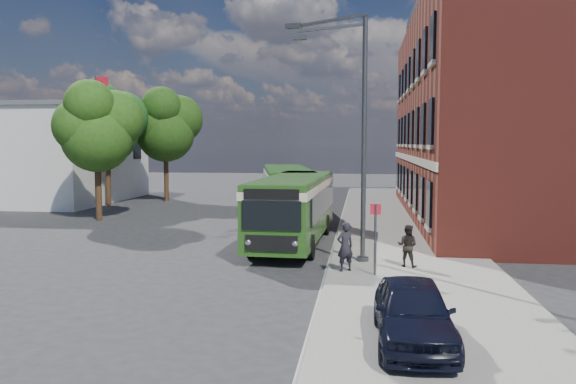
# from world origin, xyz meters

# --- Properties ---
(ground) EXTENTS (120.00, 120.00, 0.00)m
(ground) POSITION_xyz_m (0.00, 0.00, 0.00)
(ground) COLOR #29292C
(ground) RESTS_ON ground
(pavement) EXTENTS (6.00, 48.00, 0.15)m
(pavement) POSITION_xyz_m (7.00, 8.00, 0.07)
(pavement) COLOR gray
(pavement) RESTS_ON ground
(kerb_line) EXTENTS (0.12, 48.00, 0.01)m
(kerb_line) POSITION_xyz_m (3.95, 8.00, 0.01)
(kerb_line) COLOR beige
(kerb_line) RESTS_ON ground
(brick_office) EXTENTS (12.10, 26.00, 14.20)m
(brick_office) POSITION_xyz_m (14.00, 12.00, 6.97)
(brick_office) COLOR maroon
(brick_office) RESTS_ON ground
(white_building) EXTENTS (9.40, 13.40, 7.30)m
(white_building) POSITION_xyz_m (-18.00, 18.00, 3.66)
(white_building) COLOR silver
(white_building) RESTS_ON ground
(flagpole) EXTENTS (0.95, 0.10, 9.00)m
(flagpole) POSITION_xyz_m (-12.45, 13.00, 4.94)
(flagpole) COLOR #3A3C3F
(flagpole) RESTS_ON ground
(street_lamp) EXTENTS (2.96, 2.38, 9.00)m
(street_lamp) POSITION_xyz_m (4.84, -2.00, 4.79)
(street_lamp) COLOR #3A3C3F
(street_lamp) RESTS_ON ground
(bus_stop_sign) EXTENTS (0.35, 0.08, 2.52)m
(bus_stop_sign) POSITION_xyz_m (5.60, -4.20, 1.51)
(bus_stop_sign) COLOR #3A3C3F
(bus_stop_sign) RESTS_ON ground
(bus_front) EXTENTS (2.94, 10.94, 3.02)m
(bus_front) POSITION_xyz_m (2.14, 2.18, 1.83)
(bus_front) COLOR #265219
(bus_front) RESTS_ON ground
(bus_rear) EXTENTS (4.78, 11.72, 3.02)m
(bus_rear) POSITION_xyz_m (0.65, 10.80, 1.83)
(bus_rear) COLOR #1C4F11
(bus_rear) RESTS_ON ground
(parked_car) EXTENTS (1.71, 4.12, 1.40)m
(parked_car) POSITION_xyz_m (6.29, -10.52, 0.85)
(parked_car) COLOR black
(parked_car) RESTS_ON pavement
(pedestrian_a) EXTENTS (0.74, 0.66, 1.69)m
(pedestrian_a) POSITION_xyz_m (4.60, -3.74, 0.99)
(pedestrian_a) COLOR black
(pedestrian_a) RESTS_ON pavement
(pedestrian_b) EXTENTS (0.88, 0.78, 1.49)m
(pedestrian_b) POSITION_xyz_m (6.77, -2.75, 0.90)
(pedestrian_b) COLOR black
(pedestrian_b) RESTS_ON pavement
(tree_left) EXTENTS (4.79, 4.56, 8.09)m
(tree_left) POSITION_xyz_m (-10.08, 8.14, 5.49)
(tree_left) COLOR #3C2916
(tree_left) RESTS_ON ground
(tree_mid) EXTENTS (5.18, 4.93, 8.75)m
(tree_mid) POSITION_xyz_m (-12.90, 15.42, 5.94)
(tree_mid) COLOR #3C2916
(tree_mid) RESTS_ON ground
(tree_right) EXTENTS (5.19, 4.93, 8.76)m
(tree_right) POSITION_xyz_m (-9.86, 19.03, 5.94)
(tree_right) COLOR #3C2916
(tree_right) RESTS_ON ground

